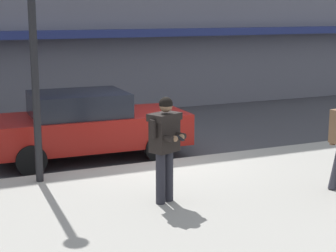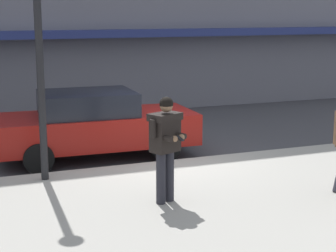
{
  "view_description": "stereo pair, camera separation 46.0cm",
  "coord_description": "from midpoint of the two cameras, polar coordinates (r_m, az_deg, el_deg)",
  "views": [
    {
      "loc": [
        -4.54,
        -10.99,
        3.33
      ],
      "look_at": [
        -0.93,
        -2.87,
        1.49
      ],
      "focal_mm": 60.0,
      "sensor_mm": 36.0,
      "label": 1
    },
    {
      "loc": [
        -4.12,
        -11.16,
        3.33
      ],
      "look_at": [
        -0.93,
        -2.87,
        1.49
      ],
      "focal_mm": 60.0,
      "sensor_mm": 36.0,
      "label": 2
    }
  ],
  "objects": [
    {
      "name": "street_lamp_post",
      "position": [
        10.57,
        -14.86,
        10.29
      ],
      "size": [
        0.36,
        0.36,
        4.88
      ],
      "color": "black",
      "rests_on": "sidewalk"
    },
    {
      "name": "sidewalk",
      "position": [
        10.33,
        8.56,
        -6.83
      ],
      "size": [
        32.0,
        5.3,
        0.14
      ],
      "primitive_type": "cube",
      "color": "#99968E",
      "rests_on": "ground"
    },
    {
      "name": "curb_paint_line",
      "position": [
        12.78,
        1.56,
        -3.39
      ],
      "size": [
        28.0,
        0.12,
        0.01
      ],
      "primitive_type": "cube",
      "color": "silver",
      "rests_on": "ground"
    },
    {
      "name": "man_texting_on_phone",
      "position": [
        9.28,
        -1.72,
        -1.25
      ],
      "size": [
        0.62,
        0.65,
        1.81
      ],
      "color": "#23232B",
      "rests_on": "sidewalk"
    },
    {
      "name": "parked_sedan_mid",
      "position": [
        12.81,
        -9.42,
        0.12
      ],
      "size": [
        4.56,
        2.05,
        1.54
      ],
      "color": "maroon",
      "rests_on": "ground"
    },
    {
      "name": "ground_plane",
      "position": [
        12.35,
        -2.54,
        -3.95
      ],
      "size": [
        80.0,
        80.0,
        0.0
      ],
      "primitive_type": "plane",
      "color": "#3D3D42"
    }
  ]
}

